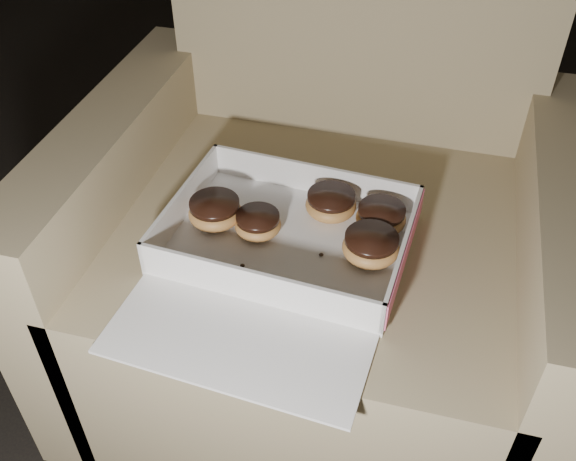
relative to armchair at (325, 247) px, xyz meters
The scene contains 11 objects.
floor 0.33m from the armchair, 97.55° to the left, with size 4.50×4.50×0.00m, color black.
armchair is the anchor object (origin of this frame).
bakery_box 0.22m from the armchair, 101.19° to the right, with size 0.39×0.45×0.06m.
donut_a 0.21m from the armchair, 122.84° to the right, with size 0.07×0.07×0.04m.
donut_b 0.25m from the armchair, 142.17° to the right, with size 0.08×0.08×0.04m.
donut_c 0.16m from the armchair, 73.16° to the right, with size 0.08×0.08×0.04m.
donut_d 0.19m from the armchair, 34.14° to the right, with size 0.08×0.08×0.04m.
donut_e 0.22m from the armchair, 55.92° to the right, with size 0.09×0.09×0.04m.
crumb_a 0.26m from the armchair, 112.18° to the right, with size 0.01×0.01×0.00m, color black.
crumb_b 0.24m from the armchair, 139.94° to the right, with size 0.01×0.01×0.00m, color black.
crumb_c 0.20m from the armchair, 81.39° to the right, with size 0.01×0.01×0.00m, color black.
Camera 1 is at (0.18, -1.02, 1.06)m, focal length 40.00 mm.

